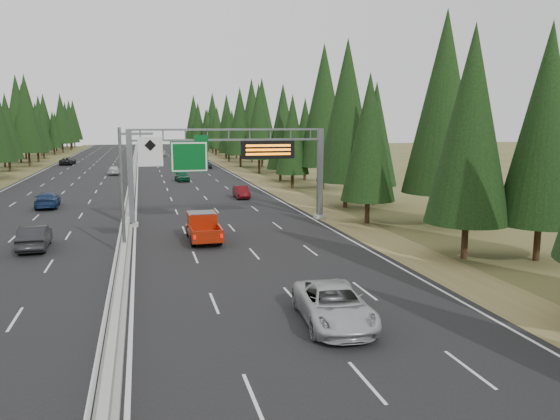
{
  "coord_description": "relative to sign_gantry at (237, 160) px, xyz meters",
  "views": [
    {
      "loc": [
        1.23,
        -9.8,
        8.35
      ],
      "look_at": [
        8.81,
        20.0,
        3.42
      ],
      "focal_mm": 35.0,
      "sensor_mm": 36.0,
      "label": 1
    }
  ],
  "objects": [
    {
      "name": "road",
      "position": [
        -8.92,
        45.12,
        -5.23
      ],
      "size": [
        32.0,
        260.0,
        0.08
      ],
      "primitive_type": "cube",
      "color": "black",
      "rests_on": "ground"
    },
    {
      "name": "shoulder_right",
      "position": [
        8.88,
        45.12,
        -5.24
      ],
      "size": [
        3.6,
        260.0,
        0.06
      ],
      "primitive_type": "cube",
      "color": "olive",
      "rests_on": "ground"
    },
    {
      "name": "shoulder_left",
      "position": [
        -26.72,
        45.12,
        -5.24
      ],
      "size": [
        3.6,
        260.0,
        0.06
      ],
      "primitive_type": "cube",
      "color": "#504F25",
      "rests_on": "ground"
    },
    {
      "name": "median_barrier",
      "position": [
        -8.92,
        45.12,
        -4.85
      ],
      "size": [
        0.7,
        260.0,
        0.85
      ],
      "color": "#999994",
      "rests_on": "road"
    },
    {
      "name": "sign_gantry",
      "position": [
        0.0,
        0.0,
        0.0
      ],
      "size": [
        16.75,
        0.98,
        7.8
      ],
      "color": "slate",
      "rests_on": "road"
    },
    {
      "name": "hov_sign_pole",
      "position": [
        -8.33,
        -9.92,
        -0.54
      ],
      "size": [
        2.8,
        0.5,
        8.0
      ],
      "color": "slate",
      "rests_on": "road"
    },
    {
      "name": "tree_row_right",
      "position": [
        13.19,
        34.8,
        3.65
      ],
      "size": [
        12.21,
        243.29,
        18.91
      ],
      "color": "black",
      "rests_on": "ground"
    },
    {
      "name": "silver_minivan",
      "position": [
        -0.17,
        -24.2,
        -4.39
      ],
      "size": [
        3.14,
        5.97,
        1.6
      ],
      "primitive_type": "imported",
      "rotation": [
        0.0,
        0.0,
        -0.09
      ],
      "color": "#B3B4B8",
      "rests_on": "road"
    },
    {
      "name": "red_pickup",
      "position": [
        -3.62,
        -6.2,
        -4.14
      ],
      "size": [
        2.08,
        5.83,
        1.9
      ],
      "color": "black",
      "rests_on": "road"
    },
    {
      "name": "car_ahead_green",
      "position": [
        -2.12,
        34.07,
        -4.47
      ],
      "size": [
        2.09,
        4.38,
        1.44
      ],
      "primitive_type": "imported",
      "rotation": [
        0.0,
        0.0,
        0.09
      ],
      "color": "#114C31",
      "rests_on": "road"
    },
    {
      "name": "car_ahead_dkred",
      "position": [
        2.95,
        14.59,
        -4.52
      ],
      "size": [
        1.45,
        4.05,
        1.33
      ],
      "primitive_type": "imported",
      "rotation": [
        0.0,
        0.0,
        -0.01
      ],
      "color": "#510B10",
      "rests_on": "road"
    },
    {
      "name": "car_ahead_dkgrey",
      "position": [
        3.68,
        55.95,
        -4.46
      ],
      "size": [
        2.19,
        5.07,
        1.45
      ],
      "primitive_type": "imported",
      "rotation": [
        0.0,
        0.0,
        0.03
      ],
      "color": "black",
      "rests_on": "road"
    },
    {
      "name": "car_ahead_white",
      "position": [
        -3.24,
        93.52,
        -4.39
      ],
      "size": [
        3.12,
        5.97,
        1.61
      ],
      "primitive_type": "imported",
      "rotation": [
        0.0,
        0.0,
        -0.08
      ],
      "color": "#B6B6B6",
      "rests_on": "road"
    },
    {
      "name": "car_ahead_far",
      "position": [
        -3.99,
        84.85,
        -4.52
      ],
      "size": [
        1.61,
        3.94,
        1.34
      ],
      "primitive_type": "imported",
      "rotation": [
        0.0,
        0.0,
        -0.01
      ],
      "color": "black",
      "rests_on": "road"
    },
    {
      "name": "car_onc_near",
      "position": [
        -14.72,
        -6.5,
        -4.39
      ],
      "size": [
        1.89,
        4.93,
        1.6
      ],
      "primitive_type": "imported",
      "rotation": [
        0.0,
        0.0,
        3.18
      ],
      "color": "black",
      "rests_on": "road"
    },
    {
      "name": "car_onc_blue",
      "position": [
        -16.8,
        12.46,
        -4.43
      ],
      "size": [
        2.45,
        5.36,
        1.52
      ],
      "primitive_type": "imported",
      "rotation": [
        0.0,
        0.0,
        3.2
      ],
      "color": "navy",
      "rests_on": "road"
    },
    {
      "name": "car_onc_white",
      "position": [
        -12.0,
        46.71,
        -4.45
      ],
      "size": [
        1.88,
        4.37,
        1.47
      ],
      "primitive_type": "imported",
      "rotation": [
        0.0,
        0.0,
        3.18
      ],
      "color": "silver",
      "rests_on": "road"
    },
    {
      "name": "car_onc_far",
      "position": [
        -21.87,
        70.8,
        -4.44
      ],
      "size": [
        2.76,
        5.54,
        1.51
      ],
      "primitive_type": "imported",
      "rotation": [
        0.0,
        0.0,
        3.09
      ],
      "color": "black",
      "rests_on": "road"
    }
  ]
}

